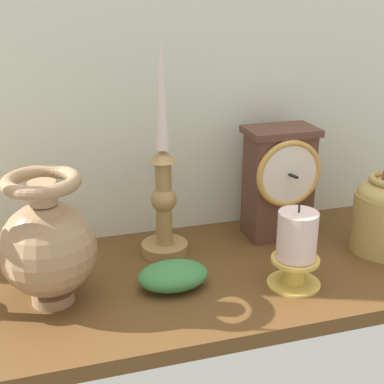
# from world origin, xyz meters

# --- Properties ---
(ground_plane) EXTENTS (1.00, 0.36, 0.02)m
(ground_plane) POSITION_xyz_m (0.00, 0.00, -0.01)
(ground_plane) COLOR brown
(back_wall) EXTENTS (1.20, 0.02, 0.65)m
(back_wall) POSITION_xyz_m (0.00, 0.18, 0.33)
(back_wall) COLOR silver
(back_wall) RESTS_ON ground_plane
(mantel_clock) EXTENTS (0.12, 0.10, 0.20)m
(mantel_clock) POSITION_xyz_m (0.19, 0.09, 0.11)
(mantel_clock) COLOR brown
(mantel_clock) RESTS_ON ground_plane
(candlestick_tall_center) EXTENTS (0.08, 0.08, 0.38)m
(candlestick_tall_center) POSITION_xyz_m (-0.03, 0.08, 0.12)
(candlestick_tall_center) COLOR #A07B48
(candlestick_tall_center) RESTS_ON ground_plane
(brass_vase_bulbous) EXTENTS (0.14, 0.14, 0.20)m
(brass_vase_bulbous) POSITION_xyz_m (-0.22, -0.02, 0.09)
(brass_vase_bulbous) COLOR #9F7B59
(brass_vase_bulbous) RESTS_ON ground_plane
(pillar_candle_front) EXTENTS (0.08, 0.08, 0.13)m
(pillar_candle_front) POSITION_xyz_m (0.14, -0.08, 0.06)
(pillar_candle_front) COLOR gold
(pillar_candle_front) RESTS_ON ground_plane
(ivy_sprig) EXTENTS (0.11, 0.08, 0.04)m
(ivy_sprig) POSITION_xyz_m (-0.04, -0.03, 0.02)
(ivy_sprig) COLOR #3B7D41
(ivy_sprig) RESTS_ON ground_plane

